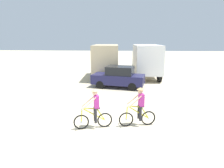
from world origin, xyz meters
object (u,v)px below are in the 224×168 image
(box_truck_avon_van, at_px, (146,59))
(sedan_parked, at_px, (119,77))
(box_truck_tan_camper, at_px, (106,59))
(cyclist_orange_shirt, at_px, (94,110))
(cyclist_cowboy_hat, at_px, (139,108))

(box_truck_avon_van, height_order, sedan_parked, box_truck_avon_van)
(box_truck_tan_camper, relative_size, box_truck_avon_van, 1.00)
(cyclist_orange_shirt, xyz_separation_m, cyclist_cowboy_hat, (1.97, 0.40, 0.00))
(box_truck_tan_camper, bearing_deg, cyclist_orange_shirt, -86.54)
(sedan_parked, distance_m, cyclist_orange_shirt, 7.69)
(box_truck_avon_van, distance_m, cyclist_orange_shirt, 12.81)
(cyclist_orange_shirt, bearing_deg, cyclist_cowboy_hat, 11.43)
(box_truck_tan_camper, bearing_deg, cyclist_cowboy_hat, -77.00)
(sedan_parked, bearing_deg, box_truck_avon_van, 61.03)
(cyclist_orange_shirt, height_order, cyclist_cowboy_hat, same)
(box_truck_avon_van, xyz_separation_m, cyclist_orange_shirt, (-3.34, -12.32, -1.03))
(box_truck_avon_van, xyz_separation_m, sedan_parked, (-2.58, -4.66, -0.99))
(box_truck_tan_camper, distance_m, sedan_parked, 4.82)
(box_truck_avon_van, bearing_deg, cyclist_cowboy_hat, -96.55)
(box_truck_avon_van, xyz_separation_m, cyclist_cowboy_hat, (-1.37, -11.92, -1.03))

